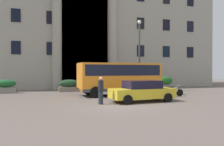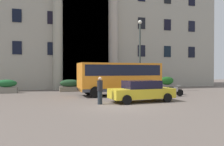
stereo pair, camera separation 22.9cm
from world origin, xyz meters
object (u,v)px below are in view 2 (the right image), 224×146
(motorcycle_far_end, at_px, (172,91))
(bus_stop_sign, at_px, (157,75))
(hedge_planter_entrance_right, at_px, (106,84))
(hedge_planter_east, at_px, (167,83))
(parked_sedan_second, at_px, (141,91))
(pedestrian_man_red_shirt, at_px, (100,90))
(hedge_planter_entrance_left, at_px, (6,87))
(orange_minibus, at_px, (119,76))
(hedge_planter_west, at_px, (70,86))
(lamppost_plaza_centre, at_px, (140,50))

(motorcycle_far_end, bearing_deg, bus_stop_sign, 77.93)
(bus_stop_sign, xyz_separation_m, hedge_planter_entrance_right, (-4.45, 3.42, -0.97))
(hedge_planter_east, height_order, hedge_planter_entrance_right, hedge_planter_entrance_right)
(hedge_planter_east, xyz_separation_m, parked_sedan_second, (-7.14, -9.17, 0.06))
(motorcycle_far_end, bearing_deg, pedestrian_man_red_shirt, -160.80)
(hedge_planter_entrance_left, xyz_separation_m, hedge_planter_entrance_right, (9.91, 0.68, 0.09))
(hedge_planter_entrance_right, relative_size, pedestrian_man_red_shirt, 1.12)
(parked_sedan_second, height_order, pedestrian_man_red_shirt, pedestrian_man_red_shirt)
(bus_stop_sign, bearing_deg, hedge_planter_entrance_left, 169.19)
(bus_stop_sign, relative_size, parked_sedan_second, 0.60)
(orange_minibus, relative_size, hedge_planter_entrance_left, 3.67)
(hedge_planter_west, distance_m, pedestrian_man_red_shirt, 9.43)
(motorcycle_far_end, xyz_separation_m, lamppost_plaza_centre, (-0.62, 5.21, 3.84))
(parked_sedan_second, bearing_deg, hedge_planter_east, 47.50)
(hedge_planter_east, height_order, motorcycle_far_end, hedge_planter_east)
(pedestrian_man_red_shirt, bearing_deg, hedge_planter_west, -46.60)
(hedge_planter_entrance_right, xyz_separation_m, pedestrian_man_red_shirt, (-2.94, -9.93, 0.17))
(hedge_planter_east, xyz_separation_m, hedge_planter_entrance_left, (-17.11, -0.24, -0.07))
(motorcycle_far_end, height_order, lamppost_plaza_centre, lamppost_plaza_centre)
(hedge_planter_east, relative_size, lamppost_plaza_centre, 0.24)
(bus_stop_sign, height_order, lamppost_plaza_centre, lamppost_plaza_centre)
(hedge_planter_east, relative_size, pedestrian_man_red_shirt, 1.02)
(hedge_planter_west, bearing_deg, hedge_planter_entrance_left, -178.88)
(bus_stop_sign, relative_size, hedge_planter_entrance_left, 1.41)
(hedge_planter_west, bearing_deg, orange_minibus, -51.16)
(bus_stop_sign, height_order, hedge_planter_entrance_left, bus_stop_sign)
(parked_sedan_second, height_order, motorcycle_far_end, parked_sedan_second)
(hedge_planter_entrance_left, bearing_deg, hedge_planter_east, 0.80)
(hedge_planter_entrance_left, distance_m, lamppost_plaza_centre, 13.55)
(hedge_planter_entrance_left, relative_size, hedge_planter_west, 0.92)
(orange_minibus, distance_m, pedestrian_man_red_shirt, 5.47)
(orange_minibus, distance_m, bus_stop_sign, 4.96)
(bus_stop_sign, bearing_deg, hedge_planter_entrance_right, 142.44)
(hedge_planter_entrance_left, distance_m, parked_sedan_second, 13.38)
(hedge_planter_entrance_left, relative_size, motorcycle_far_end, 0.94)
(parked_sedan_second, distance_m, lamppost_plaza_centre, 8.68)
(lamppost_plaza_centre, bearing_deg, motorcycle_far_end, -83.16)
(bus_stop_sign, xyz_separation_m, pedestrian_man_red_shirt, (-7.39, -6.51, -0.80))
(parked_sedan_second, bearing_deg, hedge_planter_west, 109.35)
(bus_stop_sign, xyz_separation_m, hedge_planter_west, (-8.40, 2.86, -1.10))
(parked_sedan_second, xyz_separation_m, motorcycle_far_end, (3.61, 2.13, -0.29))
(orange_minibus, xyz_separation_m, pedestrian_man_red_shirt, (-2.79, -4.64, -0.78))
(hedge_planter_east, distance_m, hedge_planter_entrance_right, 7.21)
(orange_minibus, height_order, hedge_planter_west, orange_minibus)
(hedge_planter_east, height_order, parked_sedan_second, parked_sedan_second)
(orange_minibus, bearing_deg, hedge_planter_west, 126.06)
(motorcycle_far_end, xyz_separation_m, pedestrian_man_red_shirt, (-6.61, -2.45, 0.42))
(parked_sedan_second, relative_size, lamppost_plaza_centre, 0.62)
(bus_stop_sign, distance_m, pedestrian_man_red_shirt, 9.88)
(orange_minibus, distance_m, hedge_planter_east, 8.86)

